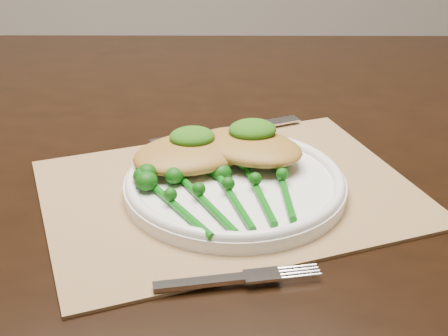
{
  "coord_description": "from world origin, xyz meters",
  "views": [
    {
      "loc": [
        -0.12,
        -0.93,
        1.1
      ],
      "look_at": [
        -0.04,
        -0.33,
        0.78
      ],
      "focal_mm": 50.0,
      "sensor_mm": 36.0,
      "label": 1
    }
  ],
  "objects": [
    {
      "name": "dining_table",
      "position": [
        -0.13,
        -0.14,
        0.38
      ],
      "size": [
        1.7,
        1.1,
        0.75
      ],
      "rotation": [
        0.0,
        0.0,
        -0.13
      ],
      "color": "black",
      "rests_on": "ground"
    },
    {
      "name": "placemat",
      "position": [
        -0.04,
        -0.34,
        0.75
      ],
      "size": [
        0.46,
        0.38,
        0.0
      ],
      "primitive_type": "cube",
      "rotation": [
        0.0,
        0.0,
        0.23
      ],
      "color": "#97744C",
      "rests_on": "dining_table"
    },
    {
      "name": "dinner_plate",
      "position": [
        -0.03,
        -0.34,
        0.76
      ],
      "size": [
        0.24,
        0.24,
        0.02
      ],
      "color": "white",
      "rests_on": "placemat"
    },
    {
      "name": "knife",
      "position": [
        -0.04,
        -0.19,
        0.76
      ],
      "size": [
        0.21,
        0.07,
        0.01
      ],
      "rotation": [
        0.0,
        0.0,
        0.27
      ],
      "color": "silver",
      "rests_on": "placemat"
    },
    {
      "name": "fork",
      "position": [
        -0.04,
        -0.5,
        0.76
      ],
      "size": [
        0.15,
        0.02,
        0.0
      ],
      "rotation": [
        0.0,
        0.0,
        0.05
      ],
      "color": "silver",
      "rests_on": "placemat"
    },
    {
      "name": "chicken_fillet_left",
      "position": [
        -0.08,
        -0.29,
        0.78
      ],
      "size": [
        0.16,
        0.14,
        0.03
      ],
      "primitive_type": "ellipsoid",
      "rotation": [
        0.0,
        0.0,
        0.32
      ],
      "color": "#A87930",
      "rests_on": "dinner_plate"
    },
    {
      "name": "chicken_fillet_right",
      "position": [
        -0.01,
        -0.3,
        0.79
      ],
      "size": [
        0.15,
        0.15,
        0.03
      ],
      "primitive_type": "ellipsoid",
      "rotation": [
        0.0,
        0.0,
        -0.63
      ],
      "color": "#A87930",
      "rests_on": "dinner_plate"
    },
    {
      "name": "pesto_dollop_left",
      "position": [
        -0.08,
        -0.29,
        0.8
      ],
      "size": [
        0.05,
        0.04,
        0.02
      ],
      "primitive_type": "ellipsoid",
      "color": "#19470A",
      "rests_on": "chicken_fillet_left"
    },
    {
      "name": "pesto_dollop_right",
      "position": [
        -0.0,
        -0.28,
        0.8
      ],
      "size": [
        0.06,
        0.05,
        0.02
      ],
      "primitive_type": "ellipsoid",
      "color": "#19470A",
      "rests_on": "chicken_fillet_right"
    },
    {
      "name": "broccolini_bundle",
      "position": [
        -0.04,
        -0.39,
        0.77
      ],
      "size": [
        0.17,
        0.18,
        0.04
      ],
      "rotation": [
        0.0,
        0.0,
        0.23
      ],
      "color": "#0B560E",
      "rests_on": "dinner_plate"
    }
  ]
}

